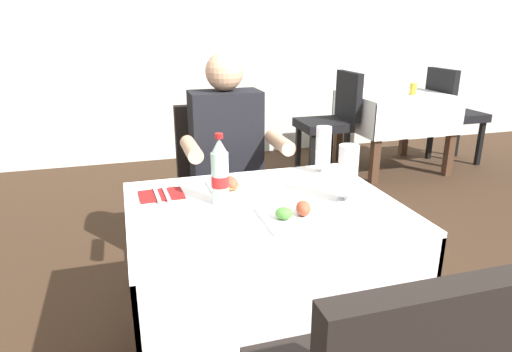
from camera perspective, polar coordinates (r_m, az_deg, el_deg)
back_wall at (r=4.85m, az=-9.97°, el=19.22°), size 11.00×0.12×2.91m
main_dining_table at (r=1.77m, az=0.94°, el=-9.12°), size 1.00×0.80×0.75m
chair_far_diner_seat at (r=2.48m, az=-4.57°, el=-1.08°), size 0.44×0.50×0.97m
seated_diner_far at (r=2.34m, az=-3.46°, el=1.74°), size 0.50×0.46×1.26m
plate_near_camera at (r=1.57m, az=5.12°, el=-5.01°), size 0.24×0.24×0.06m
plate_far_diner at (r=1.84m, az=-2.65°, el=-1.24°), size 0.23×0.23×0.07m
beer_glass_left at (r=1.72m, az=11.49°, el=0.33°), size 0.07×0.07×0.22m
beer_glass_middle at (r=2.04m, az=8.49°, el=3.48°), size 0.07×0.07×0.21m
cola_bottle_primary at (r=1.67m, az=-4.57°, el=0.32°), size 0.07×0.07×0.27m
napkin_cutlery_set at (r=1.81m, az=-11.85°, el=-2.31°), size 0.18×0.19×0.01m
background_dining_table at (r=4.65m, az=17.05°, el=7.66°), size 0.92×0.85×0.75m
background_chair_left at (r=4.32m, az=9.56°, el=7.31°), size 0.50×0.44×0.97m
background_chair_right at (r=5.05m, az=23.44°, el=7.66°), size 0.50×0.44×0.97m
background_table_tumbler at (r=4.57m, az=19.21°, el=10.33°), size 0.06×0.06×0.11m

